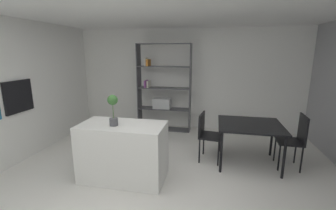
# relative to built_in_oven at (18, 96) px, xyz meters

# --- Properties ---
(ground_plane) EXTENTS (8.85, 8.85, 0.00)m
(ground_plane) POSITION_rel_built_in_oven_xyz_m (2.48, -0.54, -1.22)
(ground_plane) COLOR silver
(ceiling_slab) EXTENTS (6.44, 6.28, 0.06)m
(ceiling_slab) POSITION_rel_built_in_oven_xyz_m (2.48, -0.54, 1.40)
(ceiling_slab) COLOR white
(ceiling_slab) RESTS_ON ground_plane
(back_partition) EXTENTS (6.44, 0.06, 2.59)m
(back_partition) POSITION_rel_built_in_oven_xyz_m (2.48, 2.57, 0.08)
(back_partition) COLOR white
(back_partition) RESTS_ON ground_plane
(built_in_oven) EXTENTS (0.06, 0.60, 0.58)m
(built_in_oven) POSITION_rel_built_in_oven_xyz_m (0.00, 0.00, 0.00)
(built_in_oven) COLOR black
(built_in_oven) RESTS_ON ground_plane
(kitchen_island) EXTENTS (1.32, 0.68, 0.91)m
(kitchen_island) POSITION_rel_built_in_oven_xyz_m (2.08, -0.27, -0.76)
(kitchen_island) COLOR white
(kitchen_island) RESTS_ON ground_plane
(potted_plant_on_island) EXTENTS (0.15, 0.15, 0.47)m
(potted_plant_on_island) POSITION_rel_built_in_oven_xyz_m (1.99, -0.34, -0.03)
(potted_plant_on_island) COLOR #4C4C51
(potted_plant_on_island) RESTS_ON kitchen_island
(open_bookshelf) EXTENTS (1.35, 0.32, 2.20)m
(open_bookshelf) POSITION_rel_built_in_oven_xyz_m (2.14, 2.22, -0.20)
(open_bookshelf) COLOR #4C4C51
(open_bookshelf) RESTS_ON ground_plane
(dining_table) EXTENTS (1.10, 0.99, 0.75)m
(dining_table) POSITION_rel_built_in_oven_xyz_m (4.09, 0.68, -0.54)
(dining_table) COLOR black
(dining_table) RESTS_ON ground_plane
(dining_chair_island_side) EXTENTS (0.46, 0.51, 0.89)m
(dining_chair_island_side) POSITION_rel_built_in_oven_xyz_m (3.34, 0.69, -0.67)
(dining_chair_island_side) COLOR black
(dining_chair_island_side) RESTS_ON ground_plane
(dining_chair_window_side) EXTENTS (0.42, 0.44, 0.96)m
(dining_chair_window_side) POSITION_rel_built_in_oven_xyz_m (4.86, 0.68, -0.65)
(dining_chair_window_side) COLOR black
(dining_chair_window_side) RESTS_ON ground_plane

